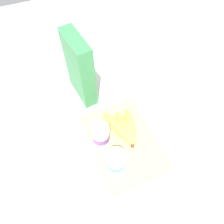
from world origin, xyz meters
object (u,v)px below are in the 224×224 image
at_px(yogurt_cup_back, 101,136).
at_px(yogurt_cup_front, 116,161).
at_px(cutting_board, 123,141).
at_px(cereal_box, 80,69).
at_px(banana_bunch, 124,127).

bearing_deg(yogurt_cup_back, yogurt_cup_front, -173.41).
xyz_separation_m(cutting_board, cereal_box, (0.30, 0.06, 0.14)).
xyz_separation_m(cereal_box, banana_bunch, (-0.26, -0.08, -0.11)).
relative_size(cereal_box, yogurt_cup_back, 3.00).
distance_m(cereal_box, yogurt_cup_back, 0.28).
distance_m(yogurt_cup_front, yogurt_cup_back, 0.11).
height_order(cereal_box, banana_bunch, cereal_box).
bearing_deg(banana_bunch, cereal_box, 17.19).
height_order(yogurt_cup_back, banana_bunch, yogurt_cup_back).
distance_m(cutting_board, banana_bunch, 0.06).
relative_size(yogurt_cup_back, banana_bunch, 0.54).
bearing_deg(banana_bunch, cutting_board, 152.45).
xyz_separation_m(yogurt_cup_front, yogurt_cup_back, (0.11, 0.01, 0.00)).
height_order(cutting_board, cereal_box, cereal_box).
distance_m(cutting_board, yogurt_cup_back, 0.10).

